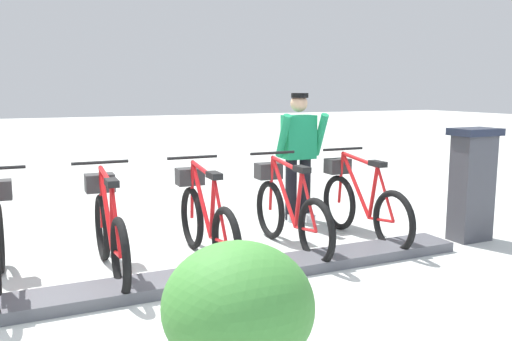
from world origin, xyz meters
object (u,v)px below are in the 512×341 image
payment_kiosk (472,183)px  planter_bush (238,327)px  bike_docked_1 (288,210)px  bike_docked_2 (205,219)px  bike_docked_0 (361,202)px  worker_near_rack (299,152)px  bike_docked_3 (109,229)px

payment_kiosk → planter_bush: size_ratio=1.32×
bike_docked_1 → bike_docked_2: (0.00, 0.94, 0.00)m
planter_bush → bike_docked_0: bearing=-45.0°
bike_docked_2 → planter_bush: 2.73m
bike_docked_1 → worker_near_rack: worker_near_rack is taller
bike_docked_1 → worker_near_rack: size_ratio=1.04×
bike_docked_2 → bike_docked_3: bearing=90.0°
payment_kiosk → worker_near_rack: worker_near_rack is taller
bike_docked_0 → planter_bush: bearing=135.0°
bike_docked_3 → planter_bush: (-2.63, -0.20, 0.11)m
payment_kiosk → worker_near_rack: size_ratio=0.77×
bike_docked_0 → bike_docked_3: 2.82m
bike_docked_3 → worker_near_rack: bearing=-68.0°
bike_docked_1 → planter_bush: size_ratio=1.77×
bike_docked_1 → payment_kiosk: bearing=-105.6°
payment_kiosk → bike_docked_0: (0.57, 1.10, -0.24)m
payment_kiosk → bike_docked_1: 2.14m
bike_docked_3 → worker_near_rack: 2.84m
payment_kiosk → bike_docked_2: size_ratio=0.74×
bike_docked_3 → planter_bush: bearing=-175.7°
payment_kiosk → bike_docked_1: bearing=74.4°
bike_docked_3 → bike_docked_0: bearing=-90.0°
payment_kiosk → bike_docked_2: payment_kiosk is taller
worker_near_rack → bike_docked_2: bearing=122.4°
bike_docked_2 → planter_bush: (-2.63, 0.74, 0.11)m
bike_docked_0 → bike_docked_3: same height
payment_kiosk → worker_near_rack: 2.11m
bike_docked_2 → worker_near_rack: (1.05, -1.65, 0.48)m
payment_kiosk → bike_docked_1: size_ratio=0.74×
bike_docked_0 → bike_docked_2: bearing=90.0°
payment_kiosk → planter_bush: 4.26m
payment_kiosk → bike_docked_3: bearing=81.7°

